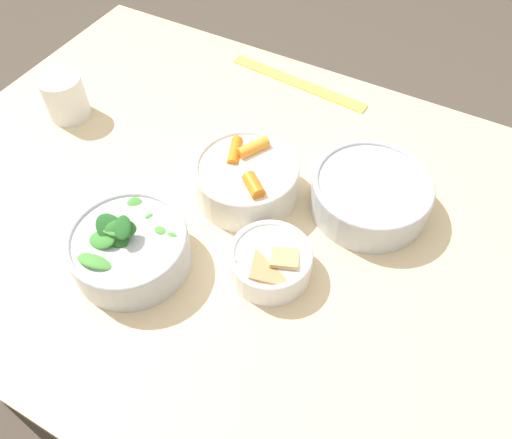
# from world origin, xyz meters

# --- Properties ---
(ground_plane) EXTENTS (10.00, 10.00, 0.00)m
(ground_plane) POSITION_xyz_m (0.00, 0.00, 0.00)
(ground_plane) COLOR #4C4238
(dining_table) EXTENTS (1.17, 0.85, 0.75)m
(dining_table) POSITION_xyz_m (0.00, 0.00, 0.64)
(dining_table) COLOR beige
(dining_table) RESTS_ON ground_plane
(bowl_carrots) EXTENTS (0.17, 0.17, 0.08)m
(bowl_carrots) POSITION_xyz_m (-0.00, 0.03, 0.79)
(bowl_carrots) COLOR silver
(bowl_carrots) RESTS_ON dining_table
(bowl_greens) EXTENTS (0.18, 0.18, 0.10)m
(bowl_greens) POSITION_xyz_m (-0.09, -0.17, 0.79)
(bowl_greens) COLOR silver
(bowl_greens) RESTS_ON dining_table
(bowl_beans_hotdog) EXTENTS (0.19, 0.19, 0.06)m
(bowl_beans_hotdog) POSITION_xyz_m (0.19, 0.11, 0.78)
(bowl_beans_hotdog) COLOR silver
(bowl_beans_hotdog) RESTS_ON dining_table
(bowl_cookies) EXTENTS (0.13, 0.13, 0.05)m
(bowl_cookies) POSITION_xyz_m (0.11, -0.09, 0.78)
(bowl_cookies) COLOR white
(bowl_cookies) RESTS_ON dining_table
(ruler) EXTENTS (0.31, 0.05, 0.00)m
(ruler) POSITION_xyz_m (-0.05, 0.35, 0.76)
(ruler) COLOR #EADB4C
(ruler) RESTS_ON dining_table
(cup) EXTENTS (0.08, 0.08, 0.08)m
(cup) POSITION_xyz_m (-0.41, 0.05, 0.80)
(cup) COLOR silver
(cup) RESTS_ON dining_table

